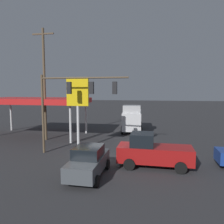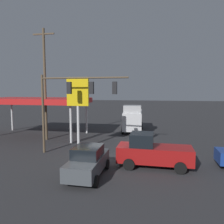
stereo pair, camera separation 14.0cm
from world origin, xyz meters
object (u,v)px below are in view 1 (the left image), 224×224
object	(u,v)px
price_sign	(78,97)
delivery_truck	(132,119)
utility_pole	(44,82)
sedan_waiting	(89,161)
pickup_parked	(152,151)
traffic_signal_assembly	(73,95)

from	to	relation	value
price_sign	delivery_truck	distance (m)	11.24
utility_pole	price_sign	world-z (taller)	utility_pole
delivery_truck	sedan_waiting	size ratio (longest dim) A/B	1.57
utility_pole	pickup_parked	world-z (taller)	utility_pole
utility_pole	sedan_waiting	distance (m)	12.86
delivery_truck	pickup_parked	size ratio (longest dim) A/B	1.33
traffic_signal_assembly	price_sign	size ratio (longest dim) A/B	1.13
price_sign	pickup_parked	distance (m)	8.30
price_sign	sedan_waiting	world-z (taller)	price_sign
utility_pole	sedan_waiting	bearing A→B (deg)	130.39
price_sign	delivery_truck	bearing A→B (deg)	-111.42
pickup_parked	sedan_waiting	size ratio (longest dim) A/B	1.19
price_sign	delivery_truck	xyz separation A→B (m)	(-3.94, -10.04, -3.17)
pickup_parked	sedan_waiting	world-z (taller)	pickup_parked
sedan_waiting	utility_pole	bearing A→B (deg)	-139.30
traffic_signal_assembly	delivery_truck	size ratio (longest dim) A/B	1.08
traffic_signal_assembly	price_sign	xyz separation A→B (m)	(0.13, -1.38, -0.17)
delivery_truck	sedan_waiting	bearing A→B (deg)	-8.25
price_sign	delivery_truck	world-z (taller)	price_sign
pickup_parked	traffic_signal_assembly	bearing A→B (deg)	-14.81
delivery_truck	sedan_waiting	world-z (taller)	delivery_truck
price_sign	sedan_waiting	distance (m)	7.42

